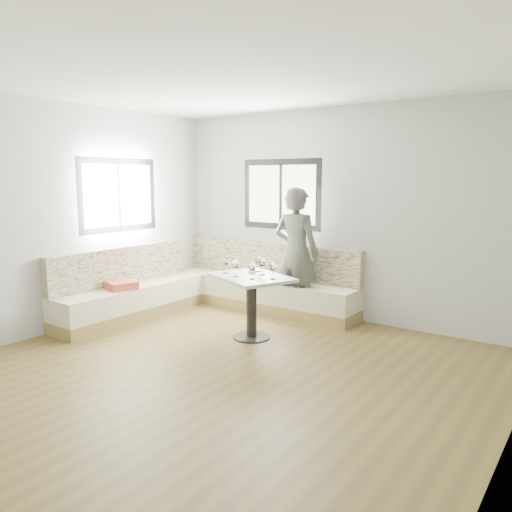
# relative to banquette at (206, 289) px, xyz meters

# --- Properties ---
(room) EXTENTS (5.01, 5.01, 2.81)m
(room) POSITION_rel_banquette_xyz_m (1.51, -1.55, 1.08)
(room) COLOR brown
(room) RESTS_ON ground
(banquette) EXTENTS (2.90, 2.80, 0.95)m
(banquette) POSITION_rel_banquette_xyz_m (0.00, 0.00, 0.00)
(banquette) COLOR olive
(banquette) RESTS_ON ground
(table) EXTENTS (1.11, 1.00, 0.75)m
(table) POSITION_rel_banquette_xyz_m (1.20, -0.55, 0.23)
(table) COLOR black
(table) RESTS_ON ground
(person) EXTENTS (0.66, 0.44, 1.77)m
(person) POSITION_rel_banquette_xyz_m (1.17, 0.50, 0.55)
(person) COLOR #4D4E47
(person) RESTS_ON ground
(olive_ramekin) EXTENTS (0.10, 0.10, 0.04)m
(olive_ramekin) POSITION_rel_banquette_xyz_m (1.09, -0.41, 0.44)
(olive_ramekin) COLOR white
(olive_ramekin) RESTS_ON table
(wine_glass_a) EXTENTS (0.09, 0.09, 0.20)m
(wine_glass_a) POSITION_rel_banquette_xyz_m (0.85, -0.60, 0.56)
(wine_glass_a) COLOR white
(wine_glass_a) RESTS_ON table
(wine_glass_b) EXTENTS (0.09, 0.09, 0.20)m
(wine_glass_b) POSITION_rel_banquette_xyz_m (1.08, -0.70, 0.56)
(wine_glass_b) COLOR white
(wine_glass_b) RESTS_ON table
(wine_glass_c) EXTENTS (0.09, 0.09, 0.20)m
(wine_glass_c) POSITION_rel_banquette_xyz_m (1.32, -0.71, 0.56)
(wine_glass_c) COLOR white
(wine_glass_c) RESTS_ON table
(wine_glass_d) EXTENTS (0.09, 0.09, 0.20)m
(wine_glass_d) POSITION_rel_banquette_xyz_m (1.27, -0.43, 0.56)
(wine_glass_d) COLOR white
(wine_glass_d) RESTS_ON table
(wine_glass_e) EXTENTS (0.09, 0.09, 0.20)m
(wine_glass_e) POSITION_rel_banquette_xyz_m (1.51, -0.58, 0.56)
(wine_glass_e) COLOR white
(wine_glass_e) RESTS_ON table
(wine_glass_f) EXTENTS (0.09, 0.09, 0.20)m
(wine_glass_f) POSITION_rel_banquette_xyz_m (1.12, -0.30, 0.56)
(wine_glass_f) COLOR white
(wine_glass_f) RESTS_ON table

